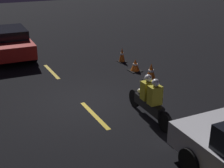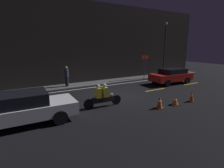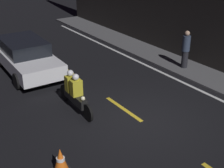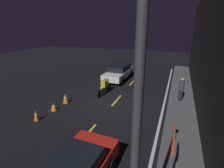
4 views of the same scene
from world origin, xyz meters
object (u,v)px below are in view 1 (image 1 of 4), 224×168
(traffic_cone_far, at_px, (122,55))
(motorcycle, at_px, (150,100))
(taxi_red, at_px, (10,42))
(traffic_cone_mid, at_px, (135,65))
(traffic_cone_near, at_px, (151,72))

(traffic_cone_far, bearing_deg, motorcycle, 159.61)
(taxi_red, bearing_deg, traffic_cone_mid, 45.44)
(taxi_red, distance_m, traffic_cone_near, 7.26)
(traffic_cone_mid, xyz_separation_m, traffic_cone_far, (1.38, -0.11, 0.08))
(taxi_red, xyz_separation_m, traffic_cone_mid, (-4.59, -4.32, -0.49))
(traffic_cone_mid, bearing_deg, traffic_cone_near, 178.52)
(traffic_cone_far, bearing_deg, traffic_cone_near, 176.85)
(traffic_cone_near, bearing_deg, taxi_red, 36.31)
(taxi_red, xyz_separation_m, motorcycle, (-8.51, -2.46, -0.11))
(traffic_cone_far, bearing_deg, taxi_red, 54.13)
(taxi_red, relative_size, traffic_cone_far, 5.93)
(taxi_red, height_order, traffic_cone_near, taxi_red)
(taxi_red, xyz_separation_m, traffic_cone_far, (-3.21, -4.44, -0.41))
(taxi_red, relative_size, traffic_cone_mid, 7.80)
(motorcycle, height_order, traffic_cone_mid, motorcycle)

